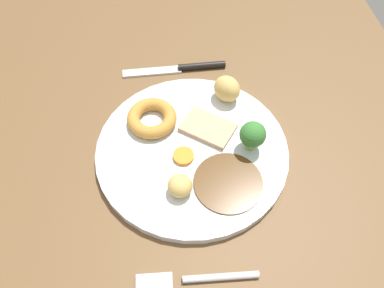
{
  "coord_description": "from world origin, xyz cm",
  "views": [
    {
      "loc": [
        -30.19,
        3.17,
        51.61
      ],
      "look_at": [
        1.53,
        -0.66,
        6.0
      ],
      "focal_mm": 35.23,
      "sensor_mm": 36.0,
      "label": 1
    }
  ],
  "objects": [
    {
      "name": "gravy_pool",
      "position": [
        -5.08,
        -4.98,
        5.15
      ],
      "size": [
        9.86,
        9.86,
        0.3
      ],
      "primitive_type": "cylinder",
      "color": "#563819",
      "rests_on": "dinner_plate"
    },
    {
      "name": "roast_potato_right",
      "position": [
        -5.48,
        1.83,
        6.45
      ],
      "size": [
        4.78,
        4.78,
        2.9
      ],
      "primitive_type": "ellipsoid",
      "rotation": [
        0.0,
        0.0,
        0.95
      ],
      "color": "#D8B260",
      "rests_on": "dinner_plate"
    },
    {
      "name": "broccoli_floret",
      "position": [
        0.65,
        -9.36,
        7.99
      ],
      "size": [
        3.88,
        3.88,
        5.09
      ],
      "color": "#8CB766",
      "rests_on": "dinner_plate"
    },
    {
      "name": "meat_slice_main",
      "position": [
        4.75,
        -3.53,
        5.4
      ],
      "size": [
        8.82,
        9.39,
        0.8
      ],
      "primitive_type": "cube",
      "rotation": [
        0.0,
        0.0,
        4.08
      ],
      "color": "tan",
      "rests_on": "dinner_plate"
    },
    {
      "name": "dining_table",
      "position": [
        0.0,
        0.0,
        1.8
      ],
      "size": [
        120.0,
        84.0,
        3.6
      ],
      "primitive_type": "cube",
      "color": "brown",
      "rests_on": "ground"
    },
    {
      "name": "yorkshire_pudding",
      "position": [
        7.16,
        4.96,
        6.01
      ],
      "size": [
        7.77,
        7.77,
        2.01
      ],
      "primitive_type": "torus",
      "color": "#C68938",
      "rests_on": "dinner_plate"
    },
    {
      "name": "knife",
      "position": [
        19.65,
        -1.31,
        4.05
      ],
      "size": [
        1.72,
        18.5,
        1.2
      ],
      "rotation": [
        0.0,
        0.0,
        1.57
      ],
      "color": "black",
      "rests_on": "dining_table"
    },
    {
      "name": "fork",
      "position": [
        -17.33,
        1.44,
        3.99
      ],
      "size": [
        2.23,
        15.3,
        0.9
      ],
      "rotation": [
        0.0,
        0.0,
        1.52
      ],
      "color": "silver",
      "rests_on": "dining_table"
    },
    {
      "name": "carrot_coin_front",
      "position": [
        -0.27,
        0.78,
        5.32
      ],
      "size": [
        3.1,
        3.1,
        0.64
      ],
      "primitive_type": "cylinder",
      "color": "orange",
      "rests_on": "dinner_plate"
    },
    {
      "name": "dinner_plate",
      "position": [
        1.53,
        -0.66,
        4.3
      ],
      "size": [
        28.93,
        28.93,
        1.4
      ],
      "primitive_type": "cylinder",
      "color": "white",
      "rests_on": "dining_table"
    },
    {
      "name": "roast_potato_left",
      "position": [
        10.85,
        -7.46,
        7.13
      ],
      "size": [
        5.92,
        5.77,
        4.26
      ],
      "primitive_type": "ellipsoid",
      "rotation": [
        0.0,
        0.0,
        3.78
      ],
      "color": "#D8B260",
      "rests_on": "dinner_plate"
    }
  ]
}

